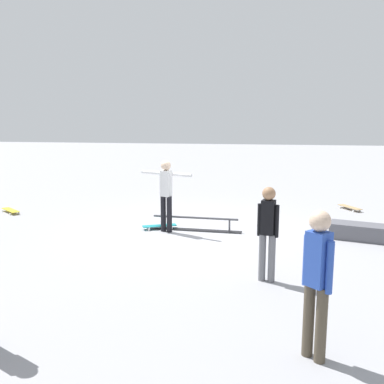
{
  "coord_description": "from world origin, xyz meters",
  "views": [
    {
      "loc": [
        -1.49,
        9.92,
        2.68
      ],
      "look_at": [
        -0.05,
        0.58,
        1.0
      ],
      "focal_mm": 41.01,
      "sensor_mm": 36.0,
      "label": 1
    }
  ],
  "objects_px": {
    "skateboard_main": "(159,226)",
    "loose_skateboard_natural": "(350,207)",
    "grind_rail": "(195,225)",
    "skater_main": "(166,191)",
    "skate_ledge": "(380,234)",
    "loose_skateboard_yellow": "(11,210)",
    "bystander_blue_shirt": "(317,277)",
    "bystander_black_shirt": "(268,229)"
  },
  "relations": [
    {
      "from": "grind_rail",
      "to": "skateboard_main",
      "type": "height_order",
      "value": "grind_rail"
    },
    {
      "from": "loose_skateboard_yellow",
      "to": "loose_skateboard_natural",
      "type": "bearing_deg",
      "value": -130.69
    },
    {
      "from": "skate_ledge",
      "to": "grind_rail",
      "type": "bearing_deg",
      "value": -4.37
    },
    {
      "from": "skater_main",
      "to": "bystander_blue_shirt",
      "type": "bearing_deg",
      "value": -40.29
    },
    {
      "from": "skate_ledge",
      "to": "skateboard_main",
      "type": "bearing_deg",
      "value": -3.54
    },
    {
      "from": "bystander_black_shirt",
      "to": "bystander_blue_shirt",
      "type": "bearing_deg",
      "value": 116.58
    },
    {
      "from": "skateboard_main",
      "to": "skate_ledge",
      "type": "bearing_deg",
      "value": -26.95
    },
    {
      "from": "bystander_black_shirt",
      "to": "loose_skateboard_yellow",
      "type": "xyz_separation_m",
      "value": [
        6.91,
        -4.0,
        -0.81
      ]
    },
    {
      "from": "bystander_blue_shirt",
      "to": "loose_skateboard_natural",
      "type": "distance_m",
      "value": 8.36
    },
    {
      "from": "skate_ledge",
      "to": "loose_skateboard_yellow",
      "type": "xyz_separation_m",
      "value": [
        9.34,
        -1.36,
        -0.1
      ]
    },
    {
      "from": "bystander_blue_shirt",
      "to": "skateboard_main",
      "type": "bearing_deg",
      "value": -15.96
    },
    {
      "from": "grind_rail",
      "to": "loose_skateboard_yellow",
      "type": "height_order",
      "value": "grind_rail"
    },
    {
      "from": "loose_skateboard_yellow",
      "to": "skate_ledge",
      "type": "bearing_deg",
      "value": -150.11
    },
    {
      "from": "grind_rail",
      "to": "skateboard_main",
      "type": "relative_size",
      "value": 2.68
    },
    {
      "from": "skate_ledge",
      "to": "skateboard_main",
      "type": "relative_size",
      "value": 2.53
    },
    {
      "from": "skate_ledge",
      "to": "bystander_blue_shirt",
      "type": "xyz_separation_m",
      "value": [
        1.94,
        4.89,
        0.78
      ]
    },
    {
      "from": "skater_main",
      "to": "loose_skateboard_natural",
      "type": "bearing_deg",
      "value": 54.61
    },
    {
      "from": "grind_rail",
      "to": "bystander_black_shirt",
      "type": "xyz_separation_m",
      "value": [
        -1.6,
        2.95,
        0.74
      ]
    },
    {
      "from": "skate_ledge",
      "to": "bystander_black_shirt",
      "type": "distance_m",
      "value": 3.66
    },
    {
      "from": "grind_rail",
      "to": "skater_main",
      "type": "xyz_separation_m",
      "value": [
        0.64,
        0.21,
        0.82
      ]
    },
    {
      "from": "loose_skateboard_natural",
      "to": "bystander_blue_shirt",
      "type": "bearing_deg",
      "value": 136.61
    },
    {
      "from": "bystander_blue_shirt",
      "to": "skater_main",
      "type": "bearing_deg",
      "value": -16.8
    },
    {
      "from": "loose_skateboard_natural",
      "to": "skateboard_main",
      "type": "bearing_deg",
      "value": 90.71
    },
    {
      "from": "loose_skateboard_natural",
      "to": "loose_skateboard_yellow",
      "type": "relative_size",
      "value": 1.05
    },
    {
      "from": "skate_ledge",
      "to": "skater_main",
      "type": "bearing_deg",
      "value": -1.17
    },
    {
      "from": "skateboard_main",
      "to": "loose_skateboard_natural",
      "type": "distance_m",
      "value": 5.67
    },
    {
      "from": "skater_main",
      "to": "bystander_blue_shirt",
      "type": "distance_m",
      "value": 5.69
    },
    {
      "from": "skate_ledge",
      "to": "loose_skateboard_yellow",
      "type": "distance_m",
      "value": 9.44
    },
    {
      "from": "loose_skateboard_yellow",
      "to": "bystander_black_shirt",
      "type": "bearing_deg",
      "value": -171.89
    },
    {
      "from": "skateboard_main",
      "to": "bystander_blue_shirt",
      "type": "xyz_separation_m",
      "value": [
        -2.95,
        5.2,
        0.88
      ]
    },
    {
      "from": "loose_skateboard_yellow",
      "to": "skater_main",
      "type": "bearing_deg",
      "value": -157.0
    },
    {
      "from": "skate_ledge",
      "to": "loose_skateboard_yellow",
      "type": "bearing_deg",
      "value": -8.3
    },
    {
      "from": "skate_ledge",
      "to": "skateboard_main",
      "type": "xyz_separation_m",
      "value": [
        4.89,
        -0.3,
        -0.1
      ]
    },
    {
      "from": "loose_skateboard_yellow",
      "to": "grind_rail",
      "type": "bearing_deg",
      "value": -153.04
    },
    {
      "from": "bystander_black_shirt",
      "to": "bystander_blue_shirt",
      "type": "relative_size",
      "value": 0.92
    },
    {
      "from": "loose_skateboard_yellow",
      "to": "skateboard_main",
      "type": "bearing_deg",
      "value": -155.2
    },
    {
      "from": "skate_ledge",
      "to": "bystander_blue_shirt",
      "type": "relative_size",
      "value": 1.22
    },
    {
      "from": "skater_main",
      "to": "skateboard_main",
      "type": "distance_m",
      "value": 0.94
    },
    {
      "from": "bystander_blue_shirt",
      "to": "skate_ledge",
      "type": "bearing_deg",
      "value": -67.14
    },
    {
      "from": "skateboard_main",
      "to": "loose_skateboard_yellow",
      "type": "bearing_deg",
      "value": 143.2
    },
    {
      "from": "bystander_blue_shirt",
      "to": "loose_skateboard_natural",
      "type": "xyz_separation_m",
      "value": [
        -1.93,
        -8.09,
        -0.88
      ]
    },
    {
      "from": "skate_ledge",
      "to": "loose_skateboard_yellow",
      "type": "height_order",
      "value": "skate_ledge"
    }
  ]
}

